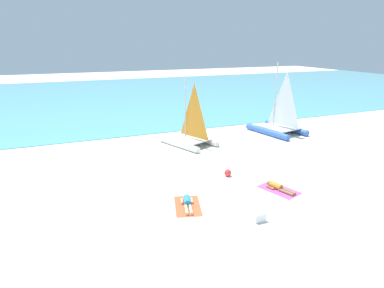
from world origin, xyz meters
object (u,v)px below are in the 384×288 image
towel_left (188,206)px  sunbather_right (278,187)px  cooler_box (259,217)px  sunbather_left (187,203)px  towel_right (279,190)px  sailboat_blue (278,123)px  sailboat_white (190,135)px  beach_ball (228,173)px

towel_left → sunbather_right: size_ratio=1.24×
cooler_box → sunbather_left: bearing=133.8°
sunbather_right → towel_right: bearing=-90.0°
towel_left → sailboat_blue: bearing=37.6°
sailboat_blue → sunbather_right: 10.59m
sailboat_white → sunbather_right: sailboat_white is taller
sailboat_blue → sailboat_white: bearing=169.7°
towel_left → cooler_box: cooler_box is taller
towel_left → sunbather_right: 4.68m
towel_right → beach_ball: 2.88m
sailboat_white → cooler_box: (-1.20, -10.42, -0.53)m
towel_right → sunbather_left: bearing=177.2°
sunbather_left → towel_right: sunbather_left is taller
sunbather_left → sailboat_white: bearing=83.6°
sunbather_right → cooler_box: 3.25m
sunbather_left → cooler_box: cooler_box is taller
sunbather_left → beach_ball: beach_ball is taller
sailboat_blue → towel_left: size_ratio=2.85×
towel_right → beach_ball: beach_ball is taller
sunbather_left → towel_right: 4.68m
sunbather_right → beach_ball: beach_ball is taller
beach_ball → cooler_box: beach_ball is taller
cooler_box → beach_ball: bearing=77.5°
beach_ball → sunbather_left: bearing=-145.0°
towel_left → towel_right: size_ratio=1.00×
sailboat_blue → towel_left: (-10.92, -8.42, -0.80)m
sailboat_white → beach_ball: bearing=-114.4°
cooler_box → towel_left: bearing=134.9°
sailboat_white → sunbather_left: bearing=-135.0°
sunbather_left → towel_right: size_ratio=0.81×
sailboat_blue → cooler_box: bearing=-141.2°
sunbather_left → towel_left: bearing=-90.0°
sailboat_blue → sunbather_left: (-10.90, -8.36, -0.68)m
sunbather_right → cooler_box: cooler_box is taller
sailboat_blue → sailboat_white: sailboat_blue is taller
sunbather_right → sailboat_blue: bearing=35.9°
sailboat_white → beach_ball: (-0.20, -5.93, -0.52)m
sailboat_white → sunbather_right: size_ratio=3.12×
sailboat_blue → sunbather_right: (-6.24, -8.52, -0.68)m
towel_right → cooler_box: size_ratio=3.80×
cooler_box → sunbather_right: bearing=40.3°
sailboat_blue → sailboat_white: size_ratio=1.13×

